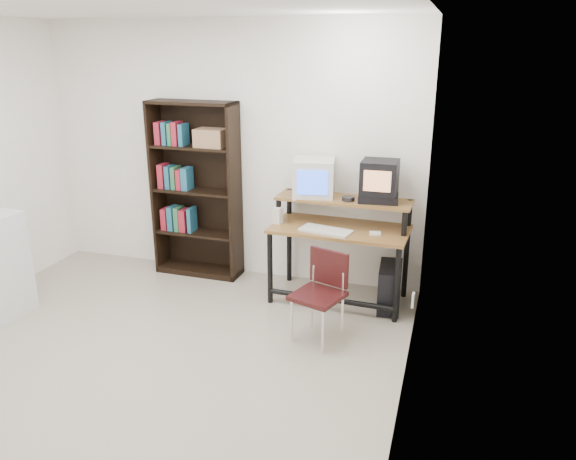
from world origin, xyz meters
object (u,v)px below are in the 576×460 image
(school_chair, at_px, (322,287))
(computer_desk, at_px, (340,231))
(crt_tv, at_px, (380,177))
(bookshelf, at_px, (197,188))
(crt_monitor, at_px, (314,178))
(pc_tower, at_px, (390,287))

(school_chair, bearing_deg, computer_desk, 109.93)
(crt_tv, height_order, school_chair, crt_tv)
(bookshelf, bearing_deg, crt_monitor, -2.85)
(crt_tv, distance_m, school_chair, 1.21)
(pc_tower, xyz_separation_m, bookshelf, (-2.07, 0.30, 0.72))
(pc_tower, bearing_deg, crt_tv, 129.06)
(crt_monitor, relative_size, crt_tv, 1.33)
(pc_tower, distance_m, bookshelf, 2.21)
(computer_desk, xyz_separation_m, pc_tower, (0.50, -0.06, -0.49))
(crt_monitor, bearing_deg, school_chair, -81.39)
(computer_desk, height_order, school_chair, computer_desk)
(bookshelf, bearing_deg, pc_tower, -6.83)
(crt_monitor, distance_m, school_chair, 1.19)
(bookshelf, bearing_deg, crt_tv, -2.16)
(crt_monitor, height_order, pc_tower, crt_monitor)
(crt_monitor, bearing_deg, computer_desk, -35.56)
(computer_desk, distance_m, pc_tower, 0.70)
(crt_monitor, bearing_deg, pc_tower, -24.39)
(computer_desk, height_order, bookshelf, bookshelf)
(crt_monitor, xyz_separation_m, bookshelf, (-1.28, 0.09, -0.22))
(computer_desk, bearing_deg, school_chair, -86.56)
(crt_monitor, bearing_deg, bookshelf, 165.85)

